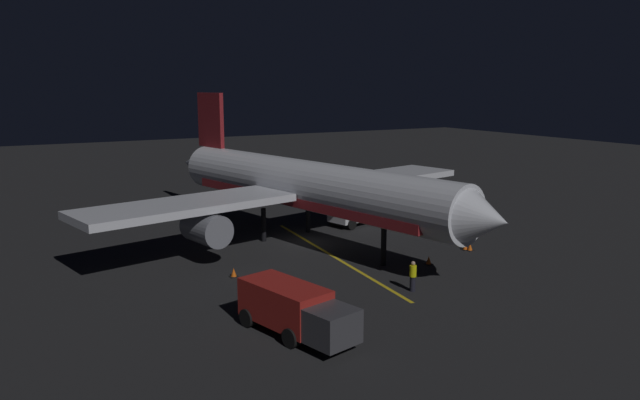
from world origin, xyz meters
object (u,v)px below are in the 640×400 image
object	(u,v)px
baggage_truck	(294,310)
ground_crew_worker	(413,276)
traffic_cone_under_wing	(465,246)
airliner	(301,187)
traffic_cone_far	(470,247)
catering_truck	(362,209)
traffic_cone_near_left	(429,261)
traffic_cone_near_right	(234,273)

from	to	relation	value
baggage_truck	ground_crew_worker	distance (m)	8.81
traffic_cone_under_wing	airliner	bearing A→B (deg)	-40.87
ground_crew_worker	traffic_cone_far	xyz separation A→B (m)	(-8.75, -4.86, -0.64)
catering_truck	ground_crew_worker	xyz separation A→B (m)	(6.78, 15.64, -0.31)
ground_crew_worker	traffic_cone_under_wing	bearing A→B (deg)	-148.92
traffic_cone_near_left	traffic_cone_near_right	distance (m)	12.46
traffic_cone_far	baggage_truck	bearing A→B (deg)	22.25
airliner	traffic_cone_near_right	bearing A→B (deg)	36.73
traffic_cone_near_left	traffic_cone_under_wing	xyz separation A→B (m)	(-4.50, -1.54, 0.00)
baggage_truck	traffic_cone_under_wing	world-z (taller)	baggage_truck
baggage_truck	traffic_cone_near_left	xyz separation A→B (m)	(-12.63, -5.84, -0.96)
traffic_cone_near_left	traffic_cone_near_right	world-z (taller)	same
catering_truck	traffic_cone_near_left	distance (m)	12.33
traffic_cone_near_left	traffic_cone_far	world-z (taller)	same
baggage_truck	traffic_cone_far	distance (m)	18.68
traffic_cone_far	traffic_cone_near_left	bearing A→B (deg)	14.76
airliner	traffic_cone_under_wing	world-z (taller)	airliner
traffic_cone_far	traffic_cone_under_wing	bearing A→B (deg)	-65.51
ground_crew_worker	traffic_cone_under_wing	distance (m)	10.06
airliner	traffic_cone_near_left	xyz separation A→B (m)	(-4.41, 9.25, -3.80)
catering_truck	baggage_truck	bearing A→B (deg)	49.38
catering_truck	traffic_cone_under_wing	bearing A→B (deg)	99.87
catering_truck	traffic_cone_near_right	bearing A→B (deg)	29.78
airliner	traffic_cone_under_wing	size ratio (longest dim) A/B	61.51
traffic_cone_near_left	traffic_cone_near_right	size ratio (longest dim) A/B	1.00
baggage_truck	traffic_cone_near_right	xyz separation A→B (m)	(-0.72, -9.50, -0.96)
airliner	traffic_cone_near_right	size ratio (longest dim) A/B	61.51
catering_truck	traffic_cone_under_wing	size ratio (longest dim) A/B	12.50
ground_crew_worker	traffic_cone_under_wing	world-z (taller)	ground_crew_worker
ground_crew_worker	traffic_cone_near_left	distance (m)	5.52
traffic_cone_near_left	traffic_cone_near_right	xyz separation A→B (m)	(11.91, -3.65, 0.00)
catering_truck	traffic_cone_under_wing	xyz separation A→B (m)	(-1.82, 10.46, -0.95)
ground_crew_worker	airliner	bearing A→B (deg)	-88.63
baggage_truck	ground_crew_worker	xyz separation A→B (m)	(-8.52, -2.20, -0.32)
airliner	ground_crew_worker	size ratio (longest dim) A/B	19.44
catering_truck	ground_crew_worker	distance (m)	17.05
baggage_truck	traffic_cone_near_right	world-z (taller)	baggage_truck
traffic_cone_under_wing	traffic_cone_near_left	bearing A→B (deg)	18.94
baggage_truck	traffic_cone_near_right	distance (m)	9.57
baggage_truck	catering_truck	bearing A→B (deg)	-130.62
traffic_cone_under_wing	traffic_cone_far	size ratio (longest dim) A/B	1.00
airliner	baggage_truck	world-z (taller)	airliner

